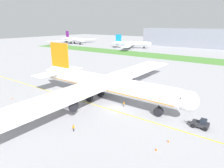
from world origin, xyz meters
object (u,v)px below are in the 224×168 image
(ground_crew_wingwalker_port, at_px, (124,104))
(parked_airliner_far_left, at_px, (74,40))
(pushback_tug, at_px, (201,124))
(traffic_cone_near_nose, at_px, (168,141))
(ground_crew_marshaller_front, at_px, (124,91))
(traffic_cone_starboard_wing, at_px, (156,149))
(airliner_foreground, at_px, (102,83))
(traffic_cone_port_wing, at_px, (12,98))
(ground_crew_wingwalker_starboard, at_px, (74,127))
(parked_airliner_far_centre, at_px, (131,44))

(ground_crew_wingwalker_port, distance_m, parked_airliner_far_left, 191.89)
(pushback_tug, bearing_deg, traffic_cone_near_nose, -110.67)
(ground_crew_marshaller_front, xyz_separation_m, traffic_cone_starboard_wing, (22.01, -22.64, -0.66))
(airliner_foreground, xyz_separation_m, ground_crew_marshaller_front, (1.94, 8.95, -4.65))
(ground_crew_wingwalker_port, distance_m, traffic_cone_port_wing, 35.13)
(pushback_tug, relative_size, traffic_cone_near_nose, 9.39)
(airliner_foreground, xyz_separation_m, ground_crew_wingwalker_starboard, (6.45, -17.92, -4.64))
(airliner_foreground, xyz_separation_m, traffic_cone_starboard_wing, (23.95, -13.69, -5.31))
(airliner_foreground, relative_size, traffic_cone_starboard_wing, 150.88)
(traffic_cone_port_wing, bearing_deg, pushback_tug, 16.72)
(ground_crew_wingwalker_starboard, xyz_separation_m, parked_airliner_far_centre, (-70.46, 141.29, 3.40))
(ground_crew_wingwalker_starboard, height_order, traffic_cone_starboard_wing, ground_crew_wingwalker_starboard)
(airliner_foreground, height_order, parked_airliner_far_centre, airliner_foreground)
(traffic_cone_near_nose, distance_m, traffic_cone_port_wing, 48.72)
(ground_crew_marshaller_front, bearing_deg, ground_crew_wingwalker_starboard, -80.47)
(pushback_tug, relative_size, ground_crew_wingwalker_port, 3.40)
(parked_airliner_far_left, bearing_deg, ground_crew_wingwalker_starboard, -43.43)
(ground_crew_wingwalker_starboard, xyz_separation_m, traffic_cone_near_nose, (18.28, 8.22, -0.67))
(parked_airliner_far_centre, bearing_deg, ground_crew_marshaller_front, -60.04)
(traffic_cone_port_wing, distance_m, parked_airliner_far_left, 180.15)
(pushback_tug, relative_size, ground_crew_marshaller_front, 3.50)
(airliner_foreground, xyz_separation_m, pushback_tug, (28.44, 0.13, -4.60))
(ground_crew_wingwalker_port, xyz_separation_m, traffic_cone_near_nose, (16.84, -9.68, -0.69))
(pushback_tug, distance_m, traffic_cone_near_nose, 10.53)
(ground_crew_wingwalker_port, bearing_deg, pushback_tug, 0.42)
(airliner_foreground, distance_m, ground_crew_wingwalker_port, 9.14)
(pushback_tug, relative_size, traffic_cone_port_wing, 9.39)
(parked_airliner_far_centre, bearing_deg, pushback_tug, -53.12)
(pushback_tug, bearing_deg, ground_crew_marshaller_front, 161.60)
(traffic_cone_near_nose, bearing_deg, parked_airliner_far_left, 141.61)
(traffic_cone_port_wing, bearing_deg, traffic_cone_near_nose, 6.85)
(ground_crew_wingwalker_port, distance_m, ground_crew_wingwalker_starboard, 17.96)
(airliner_foreground, bearing_deg, ground_crew_wingwalker_starboard, -70.20)
(pushback_tug, xyz_separation_m, ground_crew_wingwalker_port, (-20.55, -0.15, -0.02))
(ground_crew_wingwalker_starboard, relative_size, traffic_cone_near_nose, 2.71)
(airliner_foreground, distance_m, ground_crew_wingwalker_starboard, 19.60)
(ground_crew_wingwalker_port, distance_m, traffic_cone_near_nose, 19.44)
(traffic_cone_port_wing, bearing_deg, airliner_foreground, 33.27)
(parked_airliner_far_centre, bearing_deg, ground_crew_wingwalker_port, -59.77)
(traffic_cone_port_wing, bearing_deg, traffic_cone_starboard_wing, 2.18)
(traffic_cone_starboard_wing, bearing_deg, ground_crew_marshaller_front, 134.19)
(traffic_cone_starboard_wing, bearing_deg, parked_airliner_far_left, 140.63)
(ground_crew_marshaller_front, relative_size, ground_crew_wingwalker_starboard, 0.99)
(ground_crew_marshaller_front, distance_m, traffic_cone_port_wing, 35.39)
(ground_crew_marshaller_front, height_order, traffic_cone_starboard_wing, ground_crew_marshaller_front)
(airliner_foreground, distance_m, parked_airliner_far_centre, 139.00)
(ground_crew_wingwalker_starboard, relative_size, parked_airliner_far_left, 0.02)
(airliner_foreground, xyz_separation_m, parked_airliner_far_left, (-140.68, 121.37, -0.74))
(ground_crew_wingwalker_port, height_order, ground_crew_marshaller_front, ground_crew_wingwalker_port)
(pushback_tug, distance_m, ground_crew_wingwalker_port, 20.55)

